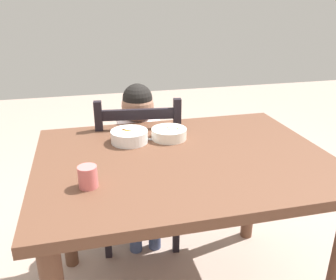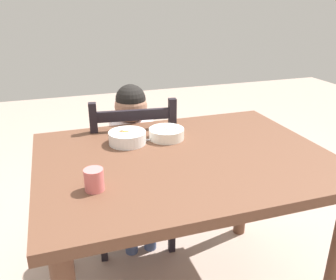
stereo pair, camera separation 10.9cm
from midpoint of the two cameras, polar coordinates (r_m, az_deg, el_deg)
name	(u,v)px [view 2 (the right image)]	position (r m, az deg, el deg)	size (l,w,h in m)	color
dining_table	(184,180)	(1.50, 0.51, -6.46)	(1.18, 0.89, 0.76)	brown
dining_chair	(133,175)	(1.99, -7.16, -5.61)	(0.47, 0.47, 0.90)	black
child_figure	(134,145)	(1.91, -7.20, -0.79)	(0.32, 0.31, 0.94)	white
bowl_of_peas	(167,133)	(1.60, -2.19, 1.06)	(0.16, 0.16, 0.05)	white
bowl_of_carrots	(127,137)	(1.57, -8.55, 0.42)	(0.16, 0.16, 0.05)	white
spoon	(135,139)	(1.60, -7.21, 0.10)	(0.13, 0.07, 0.01)	silver
drinking_cup	(94,180)	(1.21, -14.35, -6.26)	(0.07, 0.07, 0.08)	#DC6D6D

